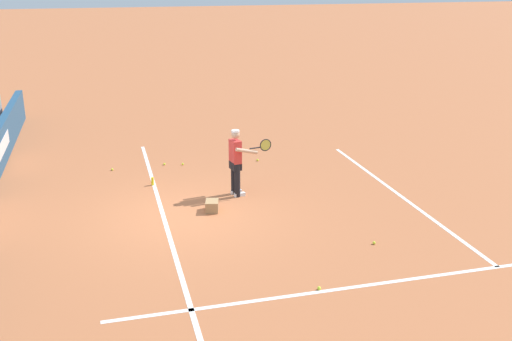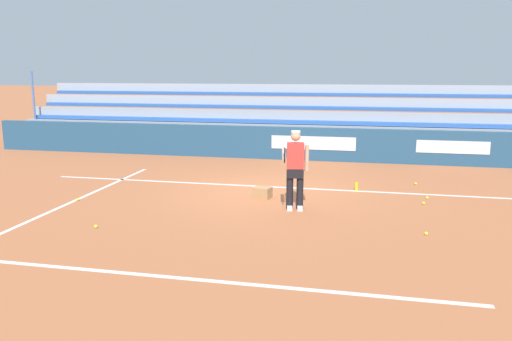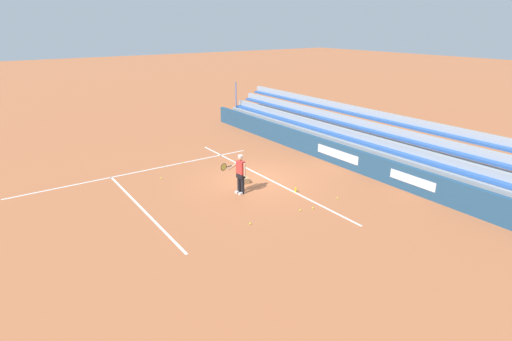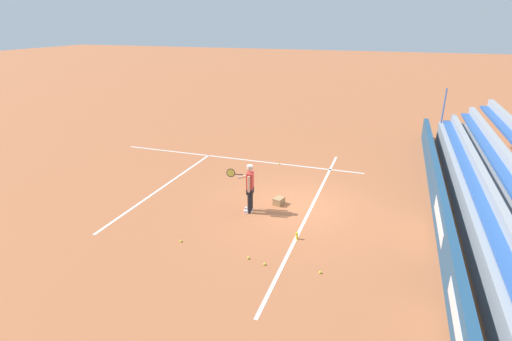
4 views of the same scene
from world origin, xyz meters
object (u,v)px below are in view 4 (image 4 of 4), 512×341
at_px(tennis_player, 249,188).
at_px(tennis_ball_by_box, 248,258).
at_px(tennis_ball_on_baseline, 279,164).
at_px(ball_box_cardboard, 279,201).
at_px(tennis_ball_midcourt, 265,264).
at_px(tennis_ball_stray_back, 181,241).
at_px(tennis_ball_near_player, 232,170).
at_px(water_bottle, 297,236).
at_px(tennis_ball_toward_net, 320,272).

height_order(tennis_player, tennis_ball_by_box, tennis_player).
xyz_separation_m(tennis_player, tennis_ball_on_baseline, (5.01, 0.36, -0.86)).
bearing_deg(ball_box_cardboard, tennis_ball_midcourt, -169.61).
bearing_deg(tennis_ball_stray_back, tennis_ball_near_player, 8.28).
distance_m(tennis_player, ball_box_cardboard, 1.42).
height_order(tennis_ball_stray_back, tennis_ball_on_baseline, same).
bearing_deg(tennis_player, ball_box_cardboard, -42.75).
bearing_deg(tennis_ball_midcourt, tennis_ball_by_box, 75.37).
bearing_deg(ball_box_cardboard, tennis_ball_near_player, 47.96).
relative_size(tennis_ball_midcourt, water_bottle, 0.30).
bearing_deg(tennis_ball_midcourt, tennis_ball_stray_back, 83.22).
height_order(ball_box_cardboard, water_bottle, ball_box_cardboard).
distance_m(tennis_player, tennis_ball_midcourt, 3.41).
distance_m(ball_box_cardboard, tennis_ball_on_baseline, 4.30).
distance_m(tennis_ball_near_player, water_bottle, 6.37).
relative_size(ball_box_cardboard, tennis_ball_midcourt, 6.06).
bearing_deg(tennis_ball_on_baseline, tennis_ball_midcourt, -166.74).
bearing_deg(tennis_player, tennis_ball_by_box, -160.53).
distance_m(tennis_ball_stray_back, tennis_ball_near_player, 6.21).
height_order(tennis_player, tennis_ball_near_player, tennis_player).
bearing_deg(tennis_ball_near_player, water_bottle, -139.35).
bearing_deg(water_bottle, tennis_ball_midcourt, 163.13).
distance_m(tennis_ball_midcourt, tennis_ball_toward_net, 1.51).
bearing_deg(tennis_ball_on_baseline, tennis_ball_stray_back, 173.39).
distance_m(tennis_ball_by_box, water_bottle, 1.82).
bearing_deg(tennis_ball_on_baseline, tennis_player, -175.88).
xyz_separation_m(ball_box_cardboard, tennis_ball_by_box, (-3.68, -0.18, -0.10)).
xyz_separation_m(tennis_ball_midcourt, tennis_ball_on_baseline, (7.95, 1.87, 0.00)).
xyz_separation_m(ball_box_cardboard, tennis_ball_toward_net, (-3.70, -2.20, -0.10)).
bearing_deg(tennis_ball_on_baseline, tennis_ball_toward_net, -156.67).
bearing_deg(tennis_player, tennis_ball_on_baseline, 4.12).
bearing_deg(ball_box_cardboard, water_bottle, -151.12).
distance_m(ball_box_cardboard, tennis_ball_near_player, 3.97).
bearing_deg(water_bottle, tennis_ball_near_player, 40.65).
xyz_separation_m(tennis_ball_on_baseline, water_bottle, (-6.30, -2.37, 0.08)).
bearing_deg(tennis_ball_on_baseline, tennis_ball_by_box, -170.19).
xyz_separation_m(tennis_ball_toward_net, tennis_ball_near_player, (6.36, 5.15, 0.00)).
relative_size(tennis_player, tennis_ball_stray_back, 25.98).
distance_m(tennis_ball_by_box, tennis_ball_on_baseline, 7.93).
relative_size(tennis_ball_toward_net, tennis_ball_near_player, 1.00).
height_order(ball_box_cardboard, tennis_ball_by_box, ball_box_cardboard).
bearing_deg(tennis_ball_midcourt, tennis_ball_near_player, 29.41).
bearing_deg(water_bottle, tennis_ball_stray_back, 112.02).
xyz_separation_m(tennis_ball_midcourt, tennis_ball_stray_back, (0.33, 2.76, 0.00)).
bearing_deg(tennis_ball_by_box, tennis_player, 19.47).
xyz_separation_m(ball_box_cardboard, tennis_ball_on_baseline, (4.13, 1.17, -0.10)).
distance_m(tennis_ball_midcourt, tennis_ball_near_player, 7.43).
bearing_deg(tennis_player, water_bottle, -122.75).
bearing_deg(tennis_ball_near_player, tennis_player, -148.86).
relative_size(tennis_ball_toward_net, water_bottle, 0.30).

